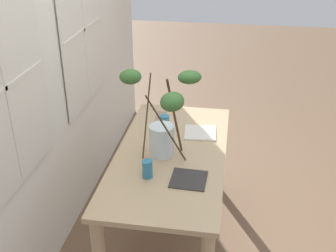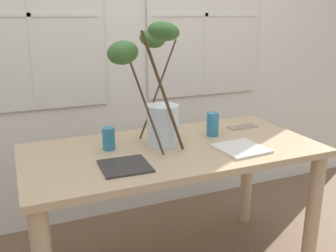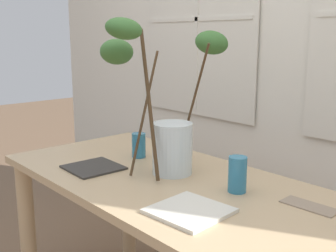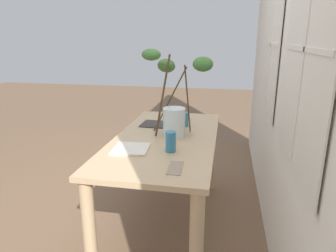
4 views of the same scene
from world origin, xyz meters
name	(u,v)px [view 2 (image 2 of 4)]	position (x,y,z in m)	size (l,w,h in m)	color
back_wall_with_windows	(122,3)	(0.00, 0.85, 1.51)	(4.38, 0.14, 3.03)	silver
dining_table	(173,172)	(0.00, 0.00, 0.63)	(1.54, 0.75, 0.77)	tan
vase_with_branches	(156,93)	(-0.08, 0.05, 1.05)	(0.46, 0.57, 0.66)	silver
drinking_glass_blue_left	(109,139)	(-0.32, 0.10, 0.82)	(0.07, 0.07, 0.12)	teal
drinking_glass_blue_right	(213,124)	(0.29, 0.09, 0.83)	(0.07, 0.07, 0.14)	teal
plate_square_left	(125,166)	(-0.31, -0.16, 0.77)	(0.22, 0.22, 0.01)	#2D2B28
plate_square_right	(241,149)	(0.31, -0.17, 0.77)	(0.23, 0.23, 0.01)	silver
napkin_folded	(242,127)	(0.55, 0.17, 0.77)	(0.19, 0.08, 0.00)	gray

